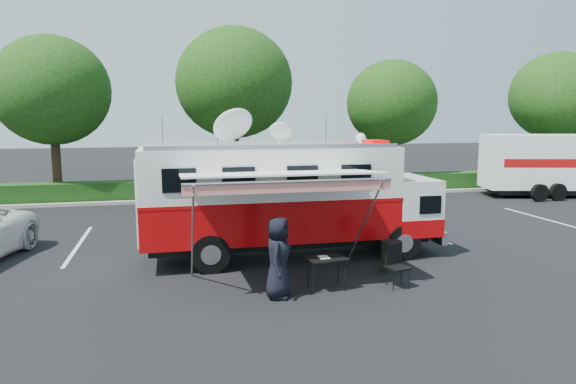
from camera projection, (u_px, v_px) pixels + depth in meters
name	position (u px, v px, depth m)	size (l,w,h in m)	color
ground_plane	(292.00, 257.00, 15.45)	(120.00, 120.00, 0.00)	black
back_border	(256.00, 101.00, 27.41)	(60.00, 6.14, 8.87)	#9E998E
stall_lines	(258.00, 235.00, 18.23)	(24.12, 5.50, 0.01)	silver
command_truck	(289.00, 197.00, 15.17)	(8.83, 2.43, 4.24)	black
awning	(282.00, 177.00, 12.43)	(4.82, 2.50, 2.91)	silver
person	(278.00, 297.00, 11.98)	(0.93, 0.61, 1.91)	black
folding_table	(326.00, 259.00, 12.42)	(1.05, 0.83, 0.80)	black
folding_chair	(396.00, 261.00, 12.72)	(0.62, 0.65, 1.05)	black
trash_bin	(391.00, 256.00, 13.90)	(0.57, 0.57, 0.85)	black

